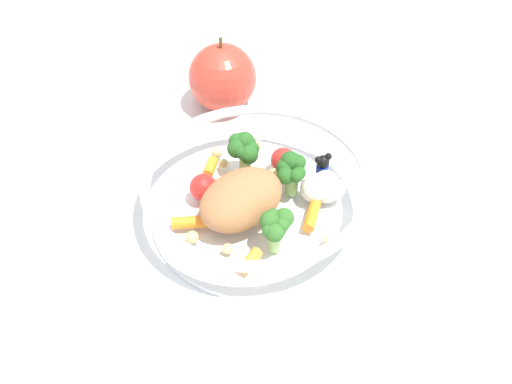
% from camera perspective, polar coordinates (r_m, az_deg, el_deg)
% --- Properties ---
extents(ground_plane, '(2.40, 2.40, 0.00)m').
position_cam_1_polar(ground_plane, '(0.56, -0.79, -2.76)').
color(ground_plane, white).
extents(food_container, '(0.21, 0.21, 0.06)m').
position_cam_1_polar(food_container, '(0.54, 0.24, 0.02)').
color(food_container, white).
rests_on(food_container, ground_plane).
extents(loose_apple, '(0.08, 0.08, 0.09)m').
position_cam_1_polar(loose_apple, '(0.67, -3.32, 11.15)').
color(loose_apple, '#BC3828').
rests_on(loose_apple, ground_plane).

